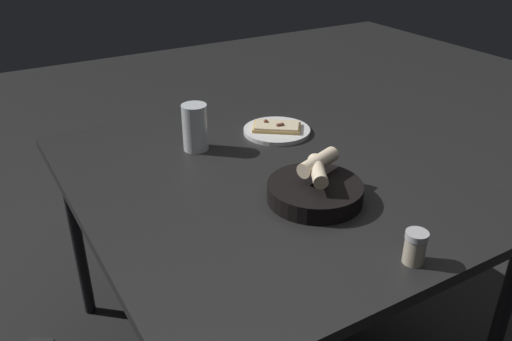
# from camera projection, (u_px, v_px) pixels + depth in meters

# --- Properties ---
(dining_table) EXTENTS (1.01, 1.17, 0.71)m
(dining_table) POSITION_uv_depth(u_px,v_px,m) (262.00, 190.00, 1.51)
(dining_table) COLOR black
(dining_table) RESTS_ON ground
(pizza_plate) EXTENTS (0.22, 0.22, 0.04)m
(pizza_plate) POSITION_uv_depth(u_px,v_px,m) (277.00, 130.00, 1.74)
(pizza_plate) COLOR white
(pizza_plate) RESTS_ON dining_table
(bread_basket) EXTENTS (0.25, 0.25, 0.11)m
(bread_basket) POSITION_uv_depth(u_px,v_px,m) (315.00, 189.00, 1.35)
(bread_basket) COLOR black
(bread_basket) RESTS_ON dining_table
(beer_glass) EXTENTS (0.08, 0.08, 0.14)m
(beer_glass) POSITION_uv_depth(u_px,v_px,m) (195.00, 130.00, 1.60)
(beer_glass) COLOR silver
(beer_glass) RESTS_ON dining_table
(pepper_shaker) EXTENTS (0.05, 0.05, 0.08)m
(pepper_shaker) POSITION_uv_depth(u_px,v_px,m) (415.00, 249.00, 1.11)
(pepper_shaker) COLOR #BFB299
(pepper_shaker) RESTS_ON dining_table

